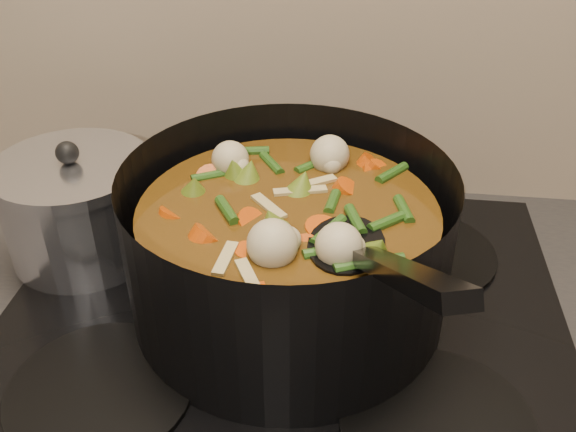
# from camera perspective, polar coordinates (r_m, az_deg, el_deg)

# --- Properties ---
(stovetop) EXTENTS (0.62, 0.54, 0.03)m
(stovetop) POSITION_cam_1_polar(r_m,az_deg,el_deg) (0.72, -0.50, -9.23)
(stovetop) COLOR black
(stovetop) RESTS_ON counter
(stockpot) EXTENTS (0.37, 0.45, 0.25)m
(stockpot) POSITION_cam_1_polar(r_m,az_deg,el_deg) (0.68, 0.04, -2.90)
(stockpot) COLOR black
(stockpot) RESTS_ON stovetop
(saucepan) EXTENTS (0.18, 0.18, 0.15)m
(saucepan) POSITION_cam_1_polar(r_m,az_deg,el_deg) (0.82, -18.09, 0.73)
(saucepan) COLOR silver
(saucepan) RESTS_ON stovetop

